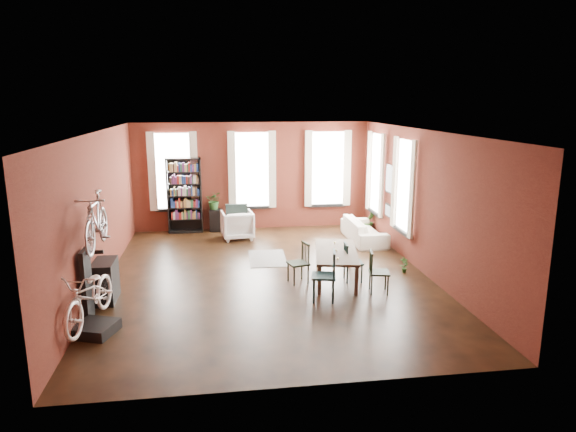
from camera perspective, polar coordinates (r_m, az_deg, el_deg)
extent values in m
plane|color=black|center=(11.46, -2.19, -6.77)|extent=(9.00, 9.00, 0.00)
cube|color=silver|center=(10.82, -2.34, 9.41)|extent=(7.00, 9.00, 0.04)
cube|color=#4E1A13|center=(15.45, -4.02, 4.43)|extent=(7.00, 0.04, 3.20)
cube|color=#4E1A13|center=(6.72, 1.78, -6.63)|extent=(7.00, 0.04, 3.20)
cube|color=#4E1A13|center=(11.23, -20.32, 0.50)|extent=(0.04, 9.00, 3.20)
cube|color=#4E1A13|center=(11.90, 14.74, 1.54)|extent=(0.04, 9.00, 3.20)
cube|color=white|center=(15.40, -12.62, 4.88)|extent=(1.00, 0.04, 2.20)
cube|color=beige|center=(15.33, -12.64, 4.85)|extent=(1.40, 0.06, 2.30)
cube|color=white|center=(15.39, -4.02, 5.15)|extent=(1.00, 0.04, 2.20)
cube|color=beige|center=(15.32, -4.00, 5.12)|extent=(1.40, 0.06, 2.30)
cube|color=white|center=(15.72, 4.40, 5.31)|extent=(1.00, 0.04, 2.20)
cube|color=beige|center=(15.66, 4.46, 5.28)|extent=(1.40, 0.06, 2.30)
cube|color=white|center=(12.77, 12.94, 3.29)|extent=(0.04, 1.00, 2.20)
cube|color=beige|center=(12.74, 12.65, 3.29)|extent=(0.06, 1.40, 2.30)
cube|color=white|center=(14.82, 9.91, 4.70)|extent=(0.04, 1.00, 2.20)
cube|color=beige|center=(14.80, 9.65, 4.70)|extent=(0.06, 1.40, 2.30)
cube|color=black|center=(13.78, 11.28, 4.05)|extent=(0.04, 0.55, 0.75)
cube|color=black|center=(13.94, 11.12, 0.59)|extent=(0.04, 0.45, 0.35)
cube|color=#4C3D2E|center=(11.23, 5.32, -5.47)|extent=(1.21, 2.05, 0.66)
cube|color=#193639|center=(10.05, 3.98, -6.65)|extent=(0.55, 0.55, 0.99)
cube|color=black|center=(10.98, 1.13, -5.26)|extent=(0.49, 0.49, 0.87)
cube|color=black|center=(10.59, 10.09, -6.17)|extent=(0.46, 0.46, 0.86)
cube|color=#163130|center=(11.18, 7.25, -5.12)|extent=(0.40, 0.40, 0.84)
cube|color=black|center=(15.32, -11.42, 2.24)|extent=(1.00, 0.32, 2.20)
imported|color=white|center=(14.50, -5.66, -0.83)|extent=(0.93, 0.88, 0.87)
imported|color=beige|center=(14.36, 8.46, -1.16)|extent=(0.61, 2.08, 0.81)
cube|color=black|center=(12.74, -2.30, -4.72)|extent=(0.94, 1.46, 0.01)
cube|color=black|center=(9.37, -20.64, -11.63)|extent=(0.81, 0.81, 0.18)
cube|color=black|center=(9.77, -21.45, -7.17)|extent=(0.16, 0.60, 1.30)
cube|color=black|center=(10.65, -19.63, -6.80)|extent=(0.40, 0.80, 0.80)
cube|color=black|center=(15.45, -8.01, -0.45)|extent=(0.39, 0.39, 0.66)
imported|color=#305E25|center=(15.35, 9.00, -1.26)|extent=(0.48, 0.73, 0.30)
imported|color=#2B6026|center=(12.00, 12.76, -5.86)|extent=(0.25, 0.39, 0.13)
imported|color=silver|center=(9.04, -21.37, -5.62)|extent=(0.81, 1.08, 1.87)
imported|color=#A5A8AD|center=(9.33, -20.69, 1.44)|extent=(0.47, 1.00, 1.66)
imported|color=#265622|center=(15.35, -8.18, 1.52)|extent=(0.56, 0.61, 0.42)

